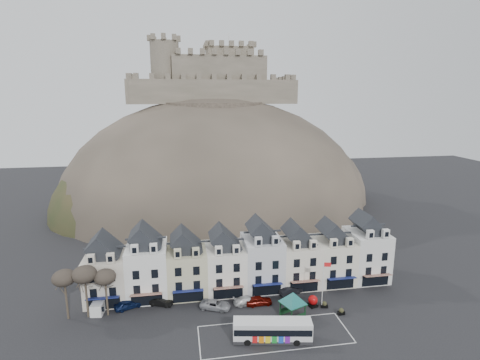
% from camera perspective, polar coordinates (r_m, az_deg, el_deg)
% --- Properties ---
extents(ground, '(300.00, 300.00, 0.00)m').
position_cam_1_polar(ground, '(58.28, 3.51, -23.32)').
color(ground, black).
rests_on(ground, ground).
extents(coach_bay_markings, '(22.00, 7.50, 0.01)m').
position_cam_1_polar(coach_bay_markings, '(59.67, 5.24, -22.39)').
color(coach_bay_markings, silver).
rests_on(coach_bay_markings, ground).
extents(townhouse_terrace, '(54.40, 9.35, 11.80)m').
position_cam_1_polar(townhouse_terrace, '(69.19, 0.68, -12.06)').
color(townhouse_terrace, beige).
rests_on(townhouse_terrace, ground).
extents(castle_hill, '(100.00, 76.00, 68.00)m').
position_cam_1_polar(castle_hill, '(120.43, -3.23, -3.84)').
color(castle_hill, '#37312A').
rests_on(castle_hill, ground).
extents(castle, '(50.20, 22.20, 22.00)m').
position_cam_1_polar(castle, '(122.54, -4.19, 15.40)').
color(castle, '#5D5647').
rests_on(castle, ground).
extents(tree_left_far, '(3.61, 3.61, 8.24)m').
position_cam_1_polar(tree_left_far, '(65.22, -25.24, -13.39)').
color(tree_left_far, '#382F23').
rests_on(tree_left_far, ground).
extents(tree_left_mid, '(3.78, 3.78, 8.64)m').
position_cam_1_polar(tree_left_mid, '(64.31, -22.63, -13.18)').
color(tree_left_mid, '#382F23').
rests_on(tree_left_mid, ground).
extents(tree_left_near, '(3.43, 3.43, 7.84)m').
position_cam_1_polar(tree_left_near, '(63.97, -19.89, -13.77)').
color(tree_left_near, '#382F23').
rests_on(tree_left_near, ground).
extents(bus, '(11.44, 4.45, 3.15)m').
position_cam_1_polar(bus, '(57.56, 4.96, -21.73)').
color(bus, '#262628').
rests_on(bus, ground).
extents(bus_shelter, '(6.25, 6.25, 4.29)m').
position_cam_1_polar(bus_shelter, '(61.99, 8.08, -17.36)').
color(bus_shelter, '#103219').
rests_on(bus_shelter, ground).
extents(red_buoy, '(1.62, 1.62, 1.97)m').
position_cam_1_polar(red_buoy, '(66.36, 11.04, -17.63)').
color(red_buoy, black).
rests_on(red_buoy, ground).
extents(flagpole, '(1.19, 0.32, 8.36)m').
position_cam_1_polar(flagpole, '(64.48, 12.60, -14.84)').
color(flagpole, silver).
rests_on(flagpole, ground).
extents(white_van, '(2.29, 4.33, 1.89)m').
position_cam_1_polar(white_van, '(68.15, -20.62, -17.45)').
color(white_van, white).
rests_on(white_van, ground).
extents(planter_west, '(1.17, 0.77, 1.10)m').
position_cam_1_polar(planter_west, '(66.68, 12.74, -18.03)').
color(planter_west, black).
rests_on(planter_west, ground).
extents(planter_east, '(1.16, 0.78, 1.11)m').
position_cam_1_polar(planter_east, '(65.50, 15.18, -18.77)').
color(planter_east, black).
rests_on(planter_east, ground).
extents(car_navy, '(4.86, 3.39, 1.54)m').
position_cam_1_polar(car_navy, '(67.48, -16.65, -17.64)').
color(car_navy, '#0C183E').
rests_on(car_navy, ground).
extents(car_black, '(4.33, 2.74, 1.35)m').
position_cam_1_polar(car_black, '(67.02, -12.01, -17.68)').
color(car_black, black).
rests_on(car_black, ground).
extents(car_silver, '(5.48, 4.02, 1.40)m').
position_cam_1_polar(car_silver, '(64.97, -3.77, -18.43)').
color(car_silver, '#A3A4AA').
rests_on(car_silver, ground).
extents(car_white, '(4.94, 2.56, 1.37)m').
position_cam_1_polar(car_white, '(66.04, 1.13, -17.86)').
color(car_white, silver).
rests_on(car_white, ground).
extents(car_maroon, '(4.49, 1.92, 1.51)m').
position_cam_1_polar(car_maroon, '(65.89, 2.88, -17.88)').
color(car_maroon, '#530A04').
rests_on(car_maroon, ground).
extents(car_charcoal, '(4.65, 2.84, 1.45)m').
position_cam_1_polar(car_charcoal, '(69.44, 7.72, -16.31)').
color(car_charcoal, black).
rests_on(car_charcoal, ground).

